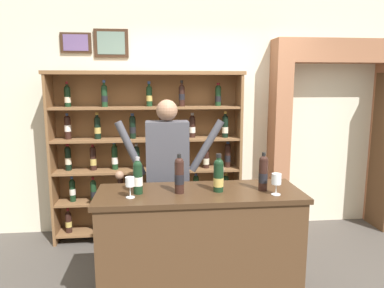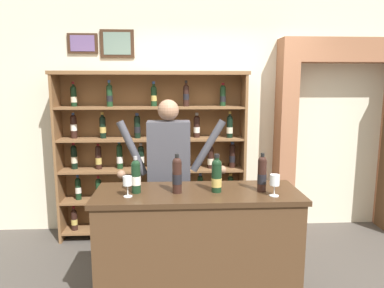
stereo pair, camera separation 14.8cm
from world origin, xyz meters
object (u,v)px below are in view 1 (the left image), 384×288
Objects in this scene: tasting_bottle_chianti at (219,175)px; tasting_bottle_riserva at (263,173)px; tasting_bottle_super_tuscan at (138,177)px; wine_shelf at (148,153)px; tasting_bottle_rosso at (179,175)px; wine_glass_right at (130,183)px; tasting_counter at (199,248)px; wine_glass_center at (276,180)px; shopkeeper at (168,168)px.

tasting_bottle_riserva is (0.36, -0.01, 0.01)m from tasting_bottle_chianti.
wine_shelf is at bearing 88.05° from tasting_bottle_super_tuscan.
tasting_bottle_chianti reaches higher than tasting_bottle_super_tuscan.
wine_shelf is 7.07× the size of tasting_bottle_rosso.
tasting_bottle_riserva is (0.99, -0.01, 0.01)m from tasting_bottle_super_tuscan.
tasting_bottle_rosso reaches higher than wine_glass_right.
tasting_bottle_chianti is at bearing -67.53° from wine_shelf.
wine_shelf is at bearing 100.85° from tasting_bottle_rosso.
wine_glass_right is at bearing -175.62° from tasting_bottle_riserva.
wine_glass_center is at bearing -14.52° from tasting_counter.
wine_shelf reaches higher than tasting_counter.
tasting_bottle_rosso is at bearing -3.45° from tasting_bottle_super_tuscan.
wine_glass_center is at bearing -42.39° from shopkeeper.
wine_shelf reaches higher than tasting_bottle_chianti.
tasting_bottle_riserva is (0.51, -0.02, 0.63)m from tasting_counter.
tasting_bottle_chianti is (0.58, -1.41, 0.09)m from wine_shelf.
shopkeeper is 5.74× the size of tasting_bottle_super_tuscan.
tasting_bottle_chianti is 1.82× the size of wine_glass_center.
wine_shelf is 0.83m from shopkeeper.
wine_shelf is 13.15× the size of wine_glass_center.
tasting_bottle_rosso reaches higher than tasting_counter.
wine_shelf is 7.12× the size of tasting_bottle_riserva.
tasting_bottle_super_tuscan is 1.06m from wine_glass_center.
tasting_bottle_riserva is at bearing 118.26° from wine_glass_center.
tasting_bottle_rosso is 1.01× the size of tasting_bottle_riserva.
wine_glass_right is (-1.11, 0.04, -0.00)m from wine_glass_center.
tasting_counter is at bearing 165.48° from wine_glass_center.
tasting_bottle_rosso is at bearing -83.64° from shopkeeper.
wine_glass_center is (0.07, -0.12, -0.03)m from tasting_bottle_riserva.
wine_shelf is 1.84m from wine_glass_center.
tasting_bottle_riserva reaches higher than tasting_bottle_chianti.
wine_shelf is at bearing 86.10° from wine_glass_right.
tasting_bottle_chianti reaches higher than tasting_counter.
wine_shelf is 13.83× the size of wine_glass_right.
shopkeeper is 0.76m from wine_glass_right.
shopkeeper is 0.96m from tasting_bottle_riserva.
wine_shelf is at bearing 123.25° from wine_glass_center.
tasting_bottle_chianti is 1.91× the size of wine_glass_right.
wine_glass_right is at bearing -168.57° from tasting_bottle_rosso.
tasting_counter is 0.98× the size of shopkeeper.
tasting_bottle_rosso is 1.86× the size of wine_glass_center.
tasting_bottle_chianti is at bearing -0.84° from tasting_bottle_super_tuscan.
wine_glass_center reaches higher than tasting_counter.
wine_shelf is 1.45m from tasting_bottle_rosso.
tasting_bottle_super_tuscan is 0.32m from tasting_bottle_rosso.
shopkeeper is at bearing 140.39° from tasting_bottle_riserva.
tasting_bottle_rosso is 0.38m from wine_glass_right.
wine_glass_center is at bearing -9.20° from tasting_bottle_rosso.
tasting_bottle_chianti is at bearing 7.13° from wine_glass_right.
tasting_counter is 0.81m from tasting_bottle_riserva.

